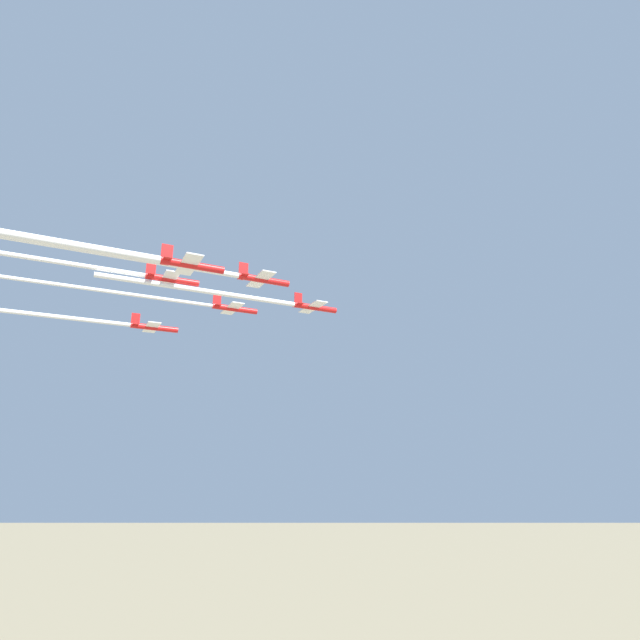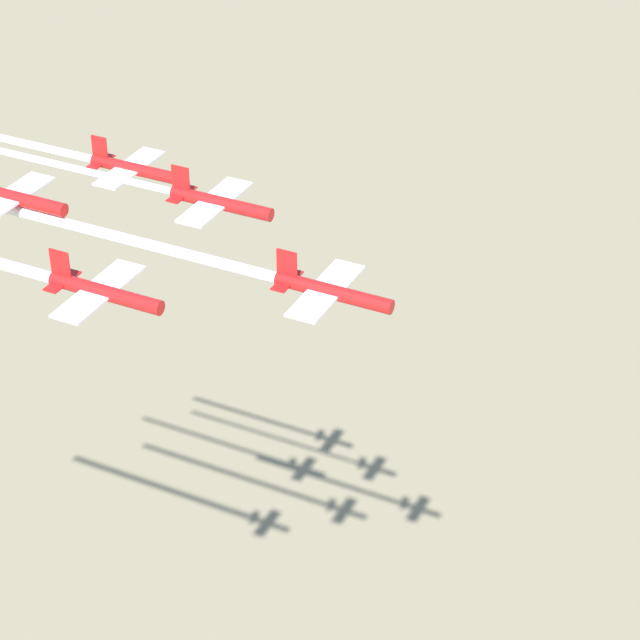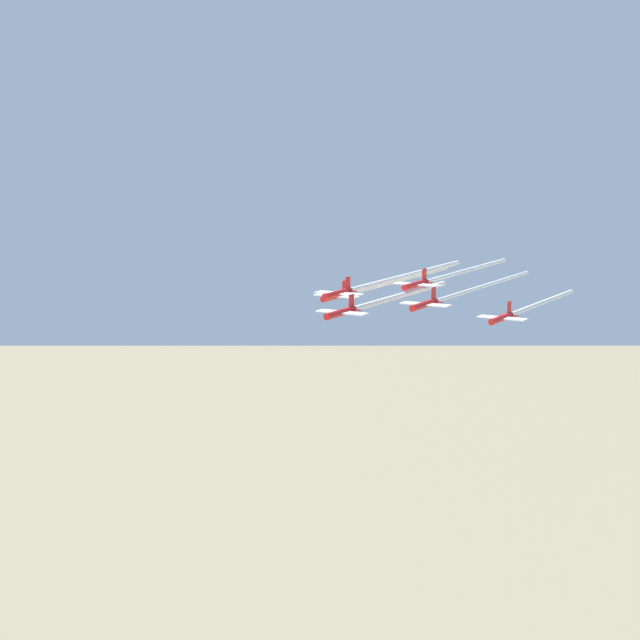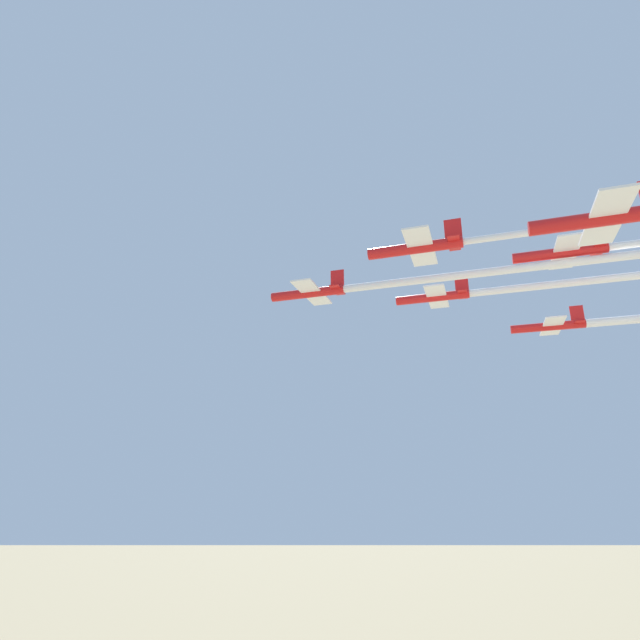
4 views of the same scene
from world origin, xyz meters
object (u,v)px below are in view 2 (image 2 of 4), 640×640
(jet_0, at_px, (329,291))
(jet_2, at_px, (102,291))
(jet_4, at_px, (14,197))
(jet_3, at_px, (132,168))
(jet_1, at_px, (217,202))

(jet_0, relative_size, jet_2, 1.00)
(jet_0, bearing_deg, jet_2, -59.53)
(jet_4, bearing_deg, jet_3, 180.00)
(jet_1, height_order, jet_4, jet_4)
(jet_1, distance_m, jet_2, 18.21)
(jet_1, xyz_separation_m, jet_4, (8.81, 15.63, 1.24))
(jet_1, distance_m, jet_3, 18.39)
(jet_1, relative_size, jet_3, 1.00)
(jet_0, distance_m, jet_1, 17.94)
(jet_2, xyz_separation_m, jet_4, (17.94, -0.11, 0.48))
(jet_0, bearing_deg, jet_3, -120.47)
(jet_0, height_order, jet_3, jet_0)
(jet_0, bearing_deg, jet_1, -120.47)
(jet_1, height_order, jet_3, jet_1)
(jet_0, relative_size, jet_3, 1.00)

